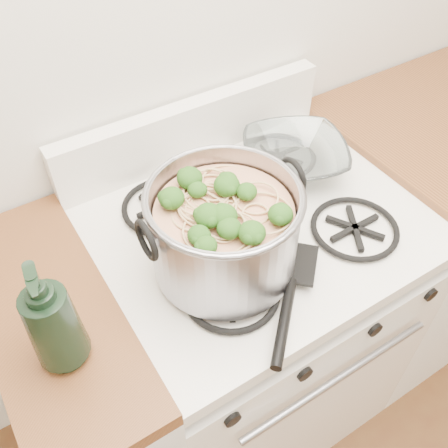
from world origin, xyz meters
TOP-DOWN VIEW (x-y plane):
  - gas_range at (0.00, 1.26)m, footprint 0.76×0.66m
  - counter_left at (-0.51, 1.26)m, footprint 0.25×0.65m
  - counter_right at (0.88, 1.26)m, footprint 1.00×0.65m
  - stock_pot at (-0.15, 1.18)m, footprint 0.34×0.31m
  - spatula at (-0.02, 1.10)m, footprint 0.42×0.42m
  - glass_bowl at (0.18, 1.36)m, footprint 0.14×0.14m
  - bottle at (-0.51, 1.15)m, footprint 0.11×0.11m

SIDE VIEW (x-z plane):
  - gas_range at x=0.00m, z-range -0.03..0.90m
  - counter_left at x=-0.51m, z-range 0.00..0.92m
  - counter_right at x=0.88m, z-range 0.00..0.92m
  - spatula at x=-0.02m, z-range 0.92..0.95m
  - glass_bowl at x=0.18m, z-range 0.92..0.95m
  - stock_pot at x=-0.15m, z-range 0.92..1.13m
  - bottle at x=-0.51m, z-range 0.92..1.17m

